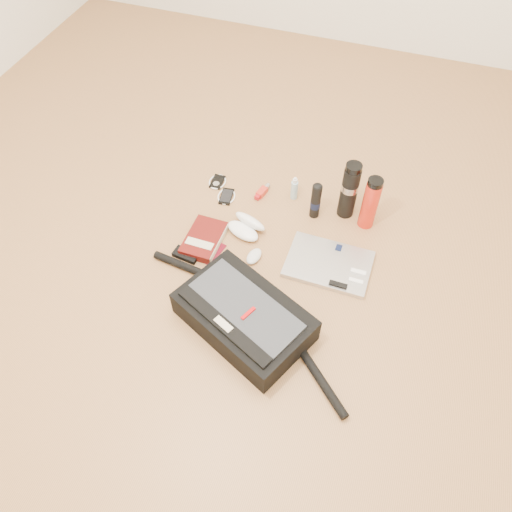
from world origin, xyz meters
name	(u,v)px	position (x,y,z in m)	size (l,w,h in m)	color
ground	(262,277)	(0.00, 0.00, 0.00)	(4.00, 4.00, 0.00)	#A27143
messenger_bag	(244,316)	(0.01, -0.25, 0.07)	(0.96, 0.54, 0.15)	black
laptop	(329,264)	(0.26, 0.15, 0.01)	(0.36, 0.25, 0.04)	#B3B3B5
book	(204,239)	(-0.31, 0.10, 0.02)	(0.15, 0.23, 0.04)	#4F0D0A
passport	(210,251)	(-0.26, 0.05, 0.00)	(0.12, 0.15, 0.01)	#540613
mouse	(254,256)	(-0.06, 0.08, 0.02)	(0.07, 0.10, 0.03)	silver
sunglasses_case	(246,226)	(-0.15, 0.22, 0.03)	(0.20, 0.19, 0.10)	white
ipod	(217,182)	(-0.39, 0.48, 0.01)	(0.09, 0.10, 0.01)	black
phone	(226,196)	(-0.31, 0.40, 0.01)	(0.10, 0.11, 0.01)	black
inhaler	(262,192)	(-0.15, 0.47, 0.01)	(0.05, 0.11, 0.03)	red
spray_bottle	(294,189)	(0.00, 0.50, 0.06)	(0.04, 0.04, 0.13)	#93B7C6
aerosol_can	(316,200)	(0.12, 0.42, 0.10)	(0.05, 0.05, 0.20)	black
thermos_black	(349,190)	(0.26, 0.48, 0.15)	(0.09, 0.09, 0.30)	black
thermos_red	(370,203)	(0.36, 0.44, 0.14)	(0.08, 0.08, 0.28)	red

